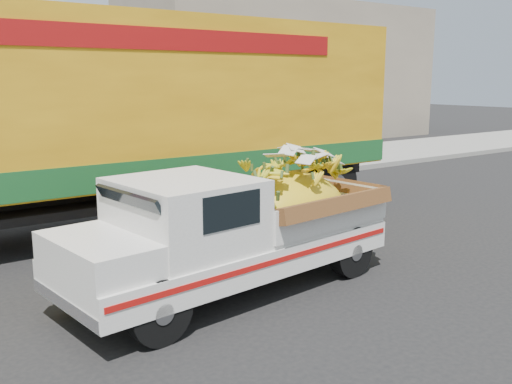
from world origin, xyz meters
TOP-DOWN VIEW (x-y plane):
  - ground at (0.00, 0.00)m, footprint 100.00×100.00m
  - curb at (0.00, 5.51)m, footprint 60.00×0.25m
  - building_right at (14.00, 14.51)m, footprint 14.00×6.00m
  - pickup_truck at (1.63, -0.67)m, footprint 4.63×2.13m
  - semi_trailer at (1.01, 3.05)m, footprint 12.00×2.58m

SIDE VIEW (x-z plane):
  - ground at x=0.00m, z-range 0.00..0.00m
  - curb at x=0.00m, z-range 0.00..0.15m
  - pickup_truck at x=1.63m, z-range 0.06..1.63m
  - semi_trailer at x=1.01m, z-range 0.22..4.02m
  - building_right at x=14.00m, z-range 0.00..6.00m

